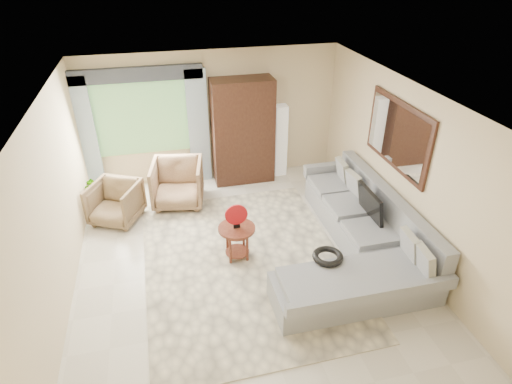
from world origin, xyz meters
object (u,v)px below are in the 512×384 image
object	(u,v)px
coffee_table	(237,242)
armoire	(243,132)
tv_screen	(370,204)
armchair_left	(115,203)
floor_lamp	(280,141)
potted_plant	(93,190)
sectional_sofa	(360,239)
armchair_right	(178,183)

from	to	relation	value
coffee_table	armoire	bearing A→B (deg)	75.83
tv_screen	armchair_left	bearing A→B (deg)	158.20
armchair_left	floor_lamp	distance (m)	3.48
armchair_left	potted_plant	xyz separation A→B (m)	(-0.45, 0.69, -0.08)
sectional_sofa	tv_screen	world-z (taller)	tv_screen
coffee_table	armchair_left	xyz separation A→B (m)	(-1.86, 1.52, 0.06)
sectional_sofa	armchair_right	xyz separation A→B (m)	(-2.62, 2.22, 0.14)
tv_screen	armchair_left	size ratio (longest dim) A/B	0.93
tv_screen	coffee_table	world-z (taller)	tv_screen
sectional_sofa	floor_lamp	distance (m)	3.03
armchair_right	sectional_sofa	bearing A→B (deg)	-30.22
tv_screen	potted_plant	size ratio (longest dim) A/B	1.30
tv_screen	coffee_table	xyz separation A→B (m)	(-2.14, 0.07, -0.42)
coffee_table	floor_lamp	xyz separation A→B (m)	(1.44, 2.59, 0.45)
armchair_right	potted_plant	size ratio (longest dim) A/B	1.63
coffee_table	floor_lamp	bearing A→B (deg)	60.93
floor_lamp	armoire	bearing A→B (deg)	-175.71
sectional_sofa	armchair_right	distance (m)	3.44
armchair_right	armoire	xyz separation A→B (m)	(1.39, 0.68, 0.63)
potted_plant	floor_lamp	xyz separation A→B (m)	(3.75, 0.37, 0.47)
tv_screen	potted_plant	xyz separation A→B (m)	(-4.45, 2.29, -0.44)
armoire	coffee_table	bearing A→B (deg)	-104.17
coffee_table	armchair_right	world-z (taller)	armchair_right
potted_plant	sectional_sofa	bearing A→B (deg)	-31.75
tv_screen	armoire	bearing A→B (deg)	119.97
coffee_table	armoire	distance (m)	2.71
coffee_table	armchair_right	xyz separation A→B (m)	(-0.75, 1.85, 0.12)
sectional_sofa	armchair_left	bearing A→B (deg)	153.07
armchair_left	armchair_right	world-z (taller)	armchair_right
armoire	floor_lamp	size ratio (longest dim) A/B	1.40
armchair_left	potted_plant	size ratio (longest dim) A/B	1.40
armchair_left	armoire	xyz separation A→B (m)	(2.50, 1.00, 0.69)
floor_lamp	tv_screen	bearing A→B (deg)	-75.26
tv_screen	floor_lamp	bearing A→B (deg)	104.74
tv_screen	armoire	distance (m)	3.02
armchair_right	potted_plant	xyz separation A→B (m)	(-1.56, 0.37, -0.14)
armchair_left	coffee_table	bearing A→B (deg)	-13.48
coffee_table	armchair_right	distance (m)	2.00
tv_screen	armchair_left	world-z (taller)	tv_screen
armchair_left	potted_plant	world-z (taller)	armchair_left
sectional_sofa	armchair_right	bearing A→B (deg)	139.72
armoire	floor_lamp	bearing A→B (deg)	4.29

